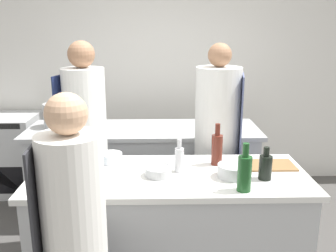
{
  "coord_description": "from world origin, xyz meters",
  "views": [
    {
      "loc": [
        -0.06,
        -2.42,
        1.93
      ],
      "look_at": [
        0.0,
        0.35,
        1.17
      ],
      "focal_mm": 40.0,
      "sensor_mm": 36.0,
      "label": 1
    }
  ],
  "objects_px": {
    "bottle_water": "(245,172)",
    "stockpot": "(56,115)",
    "bottle_wine": "(217,148)",
    "bottle_cooking_oil": "(179,159)",
    "bottle_vinegar": "(74,156)",
    "bottle_sauce": "(265,167)",
    "chef_at_pass_far": "(87,151)",
    "oven_range": "(2,154)",
    "bowl_prep_small": "(111,158)",
    "bottle_olive_oil": "(92,154)",
    "bowl_ceramic_blue": "(233,171)",
    "chef_at_prep_near": "(75,246)",
    "chef_at_stove": "(217,147)",
    "bowl_mixing_large": "(158,171)"
  },
  "relations": [
    {
      "from": "bottle_water",
      "to": "stockpot",
      "type": "xyz_separation_m",
      "value": [
        -1.57,
        1.55,
        -0.0
      ]
    },
    {
      "from": "bottle_wine",
      "to": "bottle_cooking_oil",
      "type": "xyz_separation_m",
      "value": [
        -0.28,
        -0.13,
        -0.03
      ]
    },
    {
      "from": "bottle_vinegar",
      "to": "bottle_sauce",
      "type": "relative_size",
      "value": 1.16
    },
    {
      "from": "chef_at_pass_far",
      "to": "oven_range",
      "type": "bearing_deg",
      "value": 61.07
    },
    {
      "from": "bowl_prep_small",
      "to": "stockpot",
      "type": "distance_m",
      "value": 1.23
    },
    {
      "from": "bottle_olive_oil",
      "to": "bottle_vinegar",
      "type": "distance_m",
      "value": 0.12
    },
    {
      "from": "bottle_water",
      "to": "bowl_ceramic_blue",
      "type": "bearing_deg",
      "value": 96.79
    },
    {
      "from": "bottle_vinegar",
      "to": "bottle_wine",
      "type": "bearing_deg",
      "value": 5.17
    },
    {
      "from": "bottle_sauce",
      "to": "stockpot",
      "type": "relative_size",
      "value": 0.93
    },
    {
      "from": "chef_at_prep_near",
      "to": "bottle_vinegar",
      "type": "distance_m",
      "value": 0.84
    },
    {
      "from": "chef_at_stove",
      "to": "bowl_prep_small",
      "type": "height_order",
      "value": "chef_at_stove"
    },
    {
      "from": "chef_at_pass_far",
      "to": "bottle_wine",
      "type": "xyz_separation_m",
      "value": [
        1.03,
        -0.35,
        0.13
      ]
    },
    {
      "from": "bottle_vinegar",
      "to": "bowl_prep_small",
      "type": "bearing_deg",
      "value": 32.9
    },
    {
      "from": "bowl_mixing_large",
      "to": "bottle_wine",
      "type": "bearing_deg",
      "value": 25.87
    },
    {
      "from": "bottle_wine",
      "to": "bowl_prep_small",
      "type": "relative_size",
      "value": 1.82
    },
    {
      "from": "bowl_ceramic_blue",
      "to": "bowl_prep_small",
      "type": "bearing_deg",
      "value": 160.81
    },
    {
      "from": "chef_at_prep_near",
      "to": "bottle_olive_oil",
      "type": "distance_m",
      "value": 0.86
    },
    {
      "from": "bottle_cooking_oil",
      "to": "stockpot",
      "type": "relative_size",
      "value": 0.97
    },
    {
      "from": "chef_at_pass_far",
      "to": "bottle_water",
      "type": "xyz_separation_m",
      "value": [
        1.13,
        -0.81,
        0.13
      ]
    },
    {
      "from": "chef_at_prep_near",
      "to": "bottle_wine",
      "type": "xyz_separation_m",
      "value": [
        0.86,
        0.89,
        0.23
      ]
    },
    {
      "from": "bottle_water",
      "to": "stockpot",
      "type": "bearing_deg",
      "value": 135.48
    },
    {
      "from": "bottle_sauce",
      "to": "chef_at_stove",
      "type": "bearing_deg",
      "value": 104.71
    },
    {
      "from": "chef_at_prep_near",
      "to": "chef_at_pass_far",
      "type": "xyz_separation_m",
      "value": [
        -0.17,
        1.24,
        0.1
      ]
    },
    {
      "from": "bottle_wine",
      "to": "bottle_sauce",
      "type": "relative_size",
      "value": 1.38
    },
    {
      "from": "bottle_sauce",
      "to": "bowl_mixing_large",
      "type": "height_order",
      "value": "bottle_sauce"
    },
    {
      "from": "bottle_wine",
      "to": "bottle_water",
      "type": "bearing_deg",
      "value": -77.33
    },
    {
      "from": "bottle_sauce",
      "to": "bowl_prep_small",
      "type": "height_order",
      "value": "bottle_sauce"
    },
    {
      "from": "oven_range",
      "to": "bottle_olive_oil",
      "type": "bearing_deg",
      "value": -50.38
    },
    {
      "from": "bottle_vinegar",
      "to": "chef_at_prep_near",
      "type": "bearing_deg",
      "value": -78.3
    },
    {
      "from": "bottle_wine",
      "to": "bottle_water",
      "type": "xyz_separation_m",
      "value": [
        0.1,
        -0.46,
        -0.0
      ]
    },
    {
      "from": "chef_at_stove",
      "to": "bottle_cooking_oil",
      "type": "xyz_separation_m",
      "value": [
        -0.36,
        -0.63,
        0.13
      ]
    },
    {
      "from": "oven_range",
      "to": "chef_at_stove",
      "type": "distance_m",
      "value": 2.63
    },
    {
      "from": "bottle_cooking_oil",
      "to": "chef_at_pass_far",
      "type": "bearing_deg",
      "value": 147.0
    },
    {
      "from": "chef_at_pass_far",
      "to": "bottle_cooking_oil",
      "type": "relative_size",
      "value": 7.64
    },
    {
      "from": "bottle_wine",
      "to": "bowl_ceramic_blue",
      "type": "distance_m",
      "value": 0.27
    },
    {
      "from": "chef_at_prep_near",
      "to": "chef_at_pass_far",
      "type": "height_order",
      "value": "chef_at_pass_far"
    },
    {
      "from": "chef_at_stove",
      "to": "bottle_wine",
      "type": "height_order",
      "value": "chef_at_stove"
    },
    {
      "from": "bottle_wine",
      "to": "bottle_vinegar",
      "type": "bearing_deg",
      "value": -174.83
    },
    {
      "from": "chef_at_stove",
      "to": "bowl_ceramic_blue",
      "type": "distance_m",
      "value": 0.74
    },
    {
      "from": "chef_at_prep_near",
      "to": "bottle_wine",
      "type": "relative_size",
      "value": 5.22
    },
    {
      "from": "bottle_sauce",
      "to": "bowl_mixing_large",
      "type": "distance_m",
      "value": 0.72
    },
    {
      "from": "bowl_prep_small",
      "to": "bowl_ceramic_blue",
      "type": "distance_m",
      "value": 0.92
    },
    {
      "from": "bowl_mixing_large",
      "to": "bowl_ceramic_blue",
      "type": "height_order",
      "value": "bowl_ceramic_blue"
    },
    {
      "from": "bottle_water",
      "to": "bowl_ceramic_blue",
      "type": "relative_size",
      "value": 1.46
    },
    {
      "from": "chef_at_prep_near",
      "to": "bottle_vinegar",
      "type": "xyz_separation_m",
      "value": [
        -0.16,
        0.79,
        0.21
      ]
    },
    {
      "from": "chef_at_prep_near",
      "to": "chef_at_stove",
      "type": "relative_size",
      "value": 0.91
    },
    {
      "from": "chef_at_pass_far",
      "to": "bowl_ceramic_blue",
      "type": "bearing_deg",
      "value": -102.19
    },
    {
      "from": "bottle_olive_oil",
      "to": "bottle_vinegar",
      "type": "bearing_deg",
      "value": -162.02
    },
    {
      "from": "bowl_prep_small",
      "to": "bottle_sauce",
      "type": "bearing_deg",
      "value": -17.66
    },
    {
      "from": "chef_at_pass_far",
      "to": "bowl_mixing_large",
      "type": "xyz_separation_m",
      "value": [
        0.6,
        -0.56,
        0.04
      ]
    }
  ]
}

